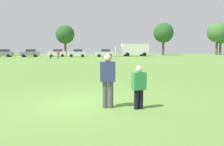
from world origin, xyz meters
name	(u,v)px	position (x,y,z in m)	size (l,w,h in m)	color
ground_plane	(80,103)	(0.00, 0.00, 0.00)	(153.57, 153.57, 0.00)	#608C3D
player_thrower	(108,78)	(0.95, -0.78, 1.00)	(0.53, 0.34, 1.78)	#4C4C51
player_defender	(139,85)	(1.93, -1.04, 0.79)	(0.48, 0.34, 1.42)	black
frisbee	(113,73)	(1.14, -0.67, 1.15)	(0.27, 0.27, 0.07)	white
parked_car_near_left	(4,53)	(-18.98, 47.30, 0.92)	(4.27, 2.35, 1.82)	slate
parked_car_mid_left	(30,53)	(-12.89, 46.87, 0.92)	(4.27, 2.35, 1.82)	slate
parked_car_center	(57,53)	(-6.74, 47.53, 0.92)	(4.27, 2.35, 1.82)	silver
parked_car_mid_right	(77,53)	(-1.93, 45.83, 0.92)	(4.27, 2.35, 1.82)	silver
parked_car_near_right	(105,53)	(4.55, 45.92, 0.92)	(4.27, 2.35, 1.82)	silver
box_truck	(132,49)	(12.07, 49.60, 1.75)	(8.59, 3.23, 3.18)	white
bystander_sideline_watcher	(50,54)	(-6.68, 36.59, 0.90)	(0.40, 0.50, 1.60)	#4C4C51
bystander_far_jogger	(58,54)	(-5.14, 36.20, 0.89)	(0.50, 0.41, 1.57)	#4C4C51
tree_center_elm	(65,34)	(-5.76, 58.30, 5.97)	(5.35, 5.35, 8.69)	brown
tree_east_birch	(163,33)	(22.95, 57.46, 6.58)	(5.89, 5.89, 9.57)	brown
tree_east_oak	(217,33)	(41.60, 60.31, 7.01)	(6.27, 6.27, 10.19)	brown
tree_far_east_pine	(221,35)	(42.75, 60.17, 6.37)	(5.70, 5.70, 9.26)	brown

